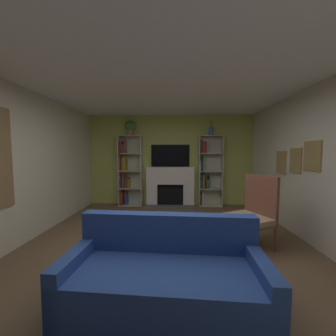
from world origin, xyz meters
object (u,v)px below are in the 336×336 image
tv (170,156)px  bookshelf_left (128,172)px  armchair (253,212)px  fireplace (170,185)px  couch (165,277)px  bookshelf_right (207,172)px  potted_plant (130,127)px  vase_with_flowers (211,131)px

tv → bookshelf_left: (-1.24, -0.09, -0.49)m
bookshelf_left → tv: bearing=4.2°
bookshelf_left → armchair: 3.69m
fireplace → couch: fireplace is taller
tv → couch: bearing=-89.3°
bookshelf_right → potted_plant: bearing=-179.0°
tv → armchair: 3.11m
bookshelf_right → potted_plant: size_ratio=4.66×
tv → bookshelf_right: (1.07, -0.08, -0.46)m
bookshelf_left → vase_with_flowers: vase_with_flowers is taller
potted_plant → tv: bearing=6.0°
armchair → potted_plant: bearing=135.7°
fireplace → potted_plant: bearing=-178.0°
bookshelf_right → vase_with_flowers: bearing=-28.1°
tv → vase_with_flowers: bearing=-6.0°
bookshelf_left → armchair: bookshelf_left is taller
fireplace → bookshelf_right: 1.14m
potted_plant → vase_with_flowers: (2.30, -0.00, -0.12)m
vase_with_flowers → couch: (-1.10, -3.83, -1.87)m
couch → armchair: 1.93m
bookshelf_right → vase_with_flowers: size_ratio=4.73×
tv → potted_plant: 1.42m
fireplace → vase_with_flowers: size_ratio=3.47×
bookshelf_right → potted_plant: potted_plant is taller
tv → couch: size_ratio=0.56×
bookshelf_right → armchair: bookshelf_right is taller
tv → bookshelf_left: bookshelf_left is taller
bookshelf_left → vase_with_flowers: size_ratio=4.73×
bookshelf_right → couch: (-1.02, -3.87, -0.71)m
fireplace → bookshelf_right: bookshelf_right is taller
tv → armchair: size_ratio=0.95×
armchair → tv: bearing=118.4°
bookshelf_left → couch: (1.29, -3.86, -0.68)m
bookshelf_right → potted_plant: 2.56m
tv → couch: (0.05, -3.95, -1.17)m
fireplace → vase_with_flowers: bearing=-2.0°
bookshelf_right → armchair: 2.60m
fireplace → tv: 0.86m
potted_plant → couch: (1.20, -3.83, -1.99)m
bookshelf_left → couch: 4.12m
tv → bookshelf_right: 1.17m
tv → bookshelf_right: bookshelf_right is taller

